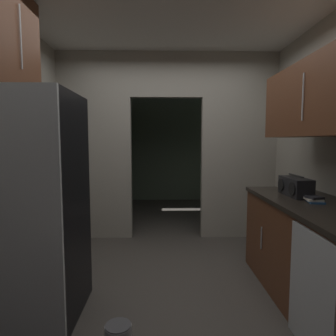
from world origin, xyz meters
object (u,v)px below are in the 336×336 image
refrigerator (32,207)px  boombox (295,187)px  dishwasher (311,294)px  book_stack (314,200)px

refrigerator → boombox: refrigerator is taller
dishwasher → book_stack: size_ratio=4.82×
refrigerator → boombox: size_ratio=4.31×
book_stack → boombox: bearing=95.2°
boombox → book_stack: size_ratio=2.41×
dishwasher → book_stack: (0.32, 0.62, 0.50)m
dishwasher → boombox: 1.11m
refrigerator → boombox: 2.33m
dishwasher → book_stack: 0.86m
book_stack → dishwasher: bearing=-117.7°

